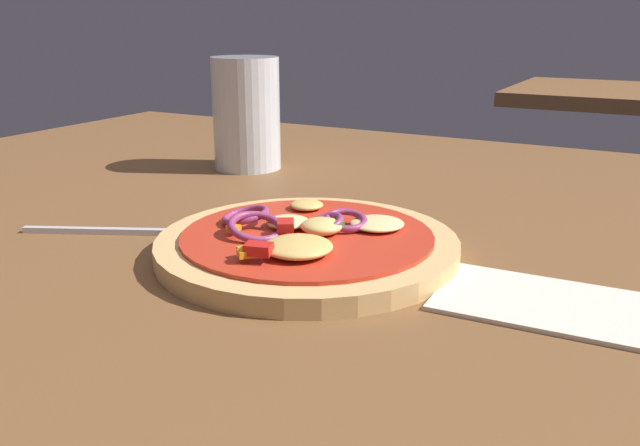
% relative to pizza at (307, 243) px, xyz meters
% --- Properties ---
extents(dining_table, '(1.30, 1.02, 0.03)m').
position_rel_pizza_xyz_m(dining_table, '(0.01, 0.03, -0.03)').
color(dining_table, brown).
rests_on(dining_table, ground).
extents(pizza, '(0.23, 0.23, 0.03)m').
position_rel_pizza_xyz_m(pizza, '(0.00, 0.00, 0.00)').
color(pizza, tan).
rests_on(pizza, dining_table).
extents(fork, '(0.17, 0.09, 0.01)m').
position_rel_pizza_xyz_m(fork, '(-0.15, -0.02, -0.01)').
color(fork, silver).
rests_on(fork, dining_table).
extents(beer_glass, '(0.08, 0.08, 0.13)m').
position_rel_pizza_xyz_m(beer_glass, '(-0.21, 0.23, 0.05)').
color(beer_glass, silver).
rests_on(beer_glass, dining_table).
extents(napkin, '(0.16, 0.09, 0.00)m').
position_rel_pizza_xyz_m(napkin, '(0.19, -0.01, -0.01)').
color(napkin, silver).
rests_on(napkin, dining_table).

